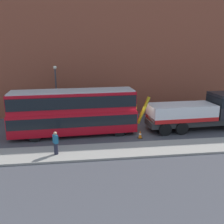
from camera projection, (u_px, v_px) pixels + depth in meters
name	position (u px, v px, depth m)	size (l,w,h in m)	color
ground_plane	(141.00, 131.00, 22.91)	(120.00, 120.00, 0.00)	#424247
near_kerb	(154.00, 148.00, 18.86)	(60.00, 2.80, 0.15)	gray
building_facade	(128.00, 43.00, 27.32)	(60.00, 1.50, 16.00)	brown
recovery_tow_truck	(199.00, 111.00, 23.15)	(10.20, 3.08, 3.67)	#2D2D2D
double_decker_bus	(74.00, 111.00, 21.50)	(11.14, 3.09, 4.06)	#B70C19
pedestrian_onlooker	(56.00, 143.00, 17.49)	(0.43, 0.48, 1.71)	#232333
traffic_cone_near_bus	(140.00, 135.00, 21.11)	(0.36, 0.36, 0.72)	orange
street_lamp	(56.00, 89.00, 25.38)	(0.36, 0.36, 5.83)	#38383D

